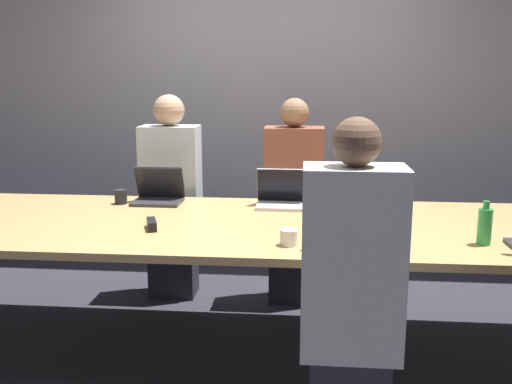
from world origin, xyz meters
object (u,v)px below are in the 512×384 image
person_far_midleft (172,200)px  stapler (152,224)px  bottle_near_midright (404,219)px  laptop_far_midleft (159,192)px  bottle_near_right (485,226)px  laptop_near_midright (347,235)px  person_far_center (293,205)px  cup_near_midright (289,237)px  person_near_midright (351,299)px  cup_far_midleft (121,197)px  laptop_far_center (282,195)px

person_far_midleft → stapler: 1.04m
bottle_near_midright → stapler: bottle_near_midright is taller
laptop_far_midleft → bottle_near_right: (1.78, -0.75, 0.02)m
laptop_near_midright → person_far_center: size_ratio=0.22×
cup_near_midright → bottle_near_midright: size_ratio=0.30×
laptop_far_midleft → person_near_midright: person_near_midright is taller
cup_far_midleft → person_near_midright: size_ratio=0.06×
bottle_near_midright → bottle_near_right: (0.38, 0.02, -0.03)m
laptop_far_midleft → person_far_center: size_ratio=0.22×
person_far_midleft → person_far_center: bearing=-1.4°
person_near_midright → stapler: 1.19m
cup_far_midleft → person_far_center: (1.07, 0.43, -0.13)m
cup_far_midleft → laptop_far_center: (1.01, 0.03, 0.02)m
person_near_midright → cup_near_midright: (-0.27, 0.43, 0.13)m
person_near_midright → laptop_far_center: person_near_midright is taller
cup_far_midleft → bottle_near_midright: 1.77m
laptop_near_midright → person_far_center: 1.30m
person_far_midleft → laptop_near_midright: person_far_midleft is taller
laptop_far_midleft → bottle_near_midright: 1.60m
laptop_far_midleft → person_far_midleft: person_far_midleft is taller
person_far_midleft → stapler: size_ratio=9.19×
laptop_far_midleft → laptop_near_midright: laptop_near_midright is taller
bottle_near_midright → laptop_near_midright: bearing=-156.3°
bottle_near_midright → bottle_near_right: 0.38m
laptop_far_center → stapler: size_ratio=2.03×
person_far_midleft → bottle_near_right: (1.79, -1.15, 0.16)m
cup_far_midleft → cup_near_midright: cup_far_midleft is taller
laptop_far_center → person_far_center: 0.44m
cup_far_midleft → person_near_midright: (1.35, -1.22, -0.13)m
person_far_midleft → laptop_far_center: 0.92m
cup_near_midright → stapler: (-0.73, 0.22, -0.01)m
laptop_far_center → person_far_center: size_ratio=0.22×
laptop_far_midleft → stapler: laptop_far_midleft is taller
cup_near_midright → person_far_center: 1.23m
cup_far_midleft → bottle_near_midright: bottle_near_midright is taller
cup_near_midright → bottle_near_right: bearing=6.2°
laptop_far_midleft → laptop_far_center: same height
cup_far_midleft → stapler: cup_far_midleft is taller
bottle_near_midright → person_far_center: size_ratio=0.20×
laptop_far_center → stapler: bearing=-137.9°
person_far_center → bottle_near_right: 1.47m
laptop_near_midright → person_near_midright: bearing=89.3°
person_far_midleft → laptop_far_midleft: bearing=-87.8°
bottle_near_midright → bottle_near_right: bearing=2.5°
laptop_near_midright → laptop_far_center: size_ratio=0.97×
cup_near_midright → person_far_center: person_far_center is taller
bottle_near_midright → laptop_far_center: size_ratio=0.87×
person_far_midleft → laptop_near_midright: (1.14, -1.28, 0.14)m
person_near_midright → bottle_near_midright: 0.62m
cup_far_midleft → laptop_near_midright: 1.58m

